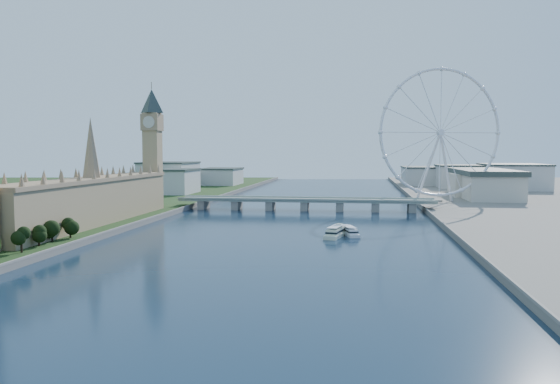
# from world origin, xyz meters

# --- Properties ---
(ground) EXTENTS (2000.00, 2000.00, 0.00)m
(ground) POSITION_xyz_m (0.00, 0.00, 0.00)
(ground) COLOR #193646
(ground) RESTS_ON ground
(parliament_range) EXTENTS (24.00, 200.00, 70.00)m
(parliament_range) POSITION_xyz_m (-128.00, 170.00, 18.48)
(parliament_range) COLOR tan
(parliament_range) RESTS_ON ground
(big_ben) EXTENTS (20.02, 20.02, 110.00)m
(big_ben) POSITION_xyz_m (-128.00, 278.00, 66.57)
(big_ben) COLOR tan
(big_ben) RESTS_ON ground
(westminster_bridge) EXTENTS (220.00, 22.00, 9.50)m
(westminster_bridge) POSITION_xyz_m (0.00, 300.00, 6.63)
(westminster_bridge) COLOR gray
(westminster_bridge) RESTS_ON ground
(london_eye) EXTENTS (113.60, 39.12, 124.30)m
(london_eye) POSITION_xyz_m (119.98, 355.08, 67.52)
(london_eye) COLOR silver
(london_eye) RESTS_ON ground
(county_hall) EXTENTS (54.00, 144.00, 35.00)m
(county_hall) POSITION_xyz_m (175.00, 430.00, 0.00)
(county_hall) COLOR beige
(county_hall) RESTS_ON ground
(city_skyline) EXTENTS (505.00, 280.00, 32.00)m
(city_skyline) POSITION_xyz_m (39.22, 560.08, 16.96)
(city_skyline) COLOR beige
(city_skyline) RESTS_ON ground
(tour_boat_near) EXTENTS (14.49, 31.87, 6.84)m
(tour_boat_near) POSITION_xyz_m (32.30, 155.87, 0.00)
(tour_boat_near) COLOR beige
(tour_boat_near) RESTS_ON ground
(tour_boat_far) EXTENTS (14.16, 27.16, 5.79)m
(tour_boat_far) POSITION_xyz_m (40.48, 162.96, 0.00)
(tour_boat_far) COLOR silver
(tour_boat_far) RESTS_ON ground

